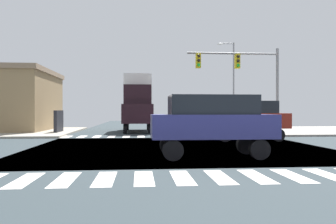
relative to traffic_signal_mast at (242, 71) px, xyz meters
name	(u,v)px	position (x,y,z in m)	size (l,w,h in m)	color
ground	(178,148)	(-5.39, -7.28, -4.62)	(90.00, 90.00, 0.05)	#2B3539
sidewalk_corner_ne	(311,130)	(7.61, 4.72, -4.53)	(12.00, 12.00, 0.14)	gray
sidewalk_corner_nw	(0,132)	(-18.39, 4.72, -4.53)	(12.00, 12.00, 0.14)	gray
crosswalk_near	(201,177)	(-5.64, -14.58, -4.59)	(13.50, 2.00, 0.01)	white
crosswalk_far	(163,136)	(-5.64, 0.02, -4.59)	(13.50, 2.00, 0.01)	white
traffic_signal_mast	(242,71)	(0.00, 0.00, 0.00)	(6.61, 0.55, 6.22)	gray
street_lamp	(231,78)	(2.12, 10.42, 0.57)	(1.78, 0.32, 8.73)	gray
suv_nearside_1	(247,117)	(-0.86, -3.78, -3.20)	(4.60, 1.96, 2.34)	black
suv_farside_2	(212,120)	(-4.52, -10.78, -3.20)	(4.60, 1.96, 2.34)	black
box_truck_crossing_1	(138,102)	(-7.39, 5.64, -2.03)	(2.40, 7.20, 4.85)	black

